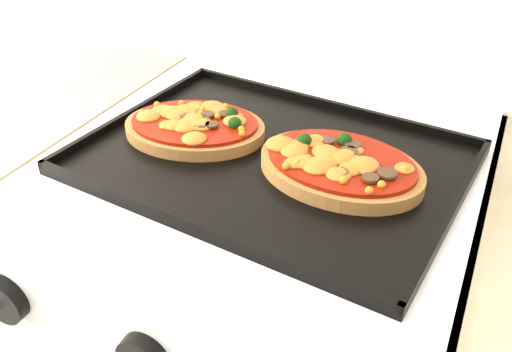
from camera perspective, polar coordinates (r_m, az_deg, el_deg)
The scene contains 5 objects.
control_panel at distance 0.64m, azimuth -11.09°, elevation -15.76°, with size 0.60×0.02×0.09m, color silver.
knob_left at distance 0.73m, azimuth -23.92°, elevation -11.21°, with size 0.06×0.06×0.02m, color black.
baking_tray at distance 0.79m, azimuth 1.55°, elevation 1.93°, with size 0.51×0.37×0.02m, color black.
pizza_left at distance 0.84m, azimuth -6.17°, elevation 5.03°, with size 0.21×0.15×0.03m, color #A06B37, non-canonical shape.
pizza_right at distance 0.75m, azimuth 8.46°, elevation 1.14°, with size 0.22×0.16×0.03m, color #A06B37, non-canonical shape.
Camera 1 is at (0.30, 1.07, 1.33)m, focal length 40.00 mm.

